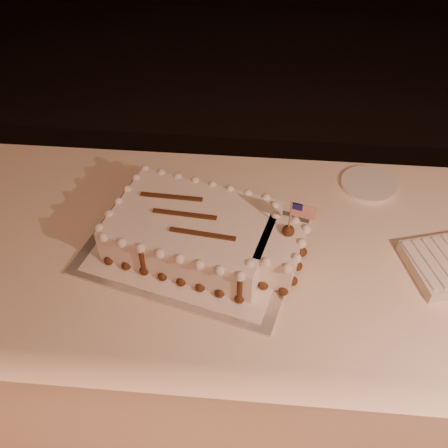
# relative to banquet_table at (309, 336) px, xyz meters

# --- Properties ---
(banquet_table) EXTENTS (2.40, 0.80, 0.75)m
(banquet_table) POSITION_rel_banquet_table_xyz_m (0.00, 0.00, 0.00)
(banquet_table) COLOR #FFE3C5
(banquet_table) RESTS_ON ground
(cake_board) EXTENTS (0.62, 0.52, 0.01)m
(cake_board) POSITION_rel_banquet_table_xyz_m (-0.35, 0.01, 0.38)
(cake_board) COLOR silver
(cake_board) RESTS_ON banquet_table
(doily) EXTENTS (0.55, 0.47, 0.00)m
(doily) POSITION_rel_banquet_table_xyz_m (-0.35, 0.01, 0.38)
(doily) COLOR white
(doily) RESTS_ON cake_board
(sheet_cake) EXTENTS (0.53, 0.38, 0.20)m
(sheet_cake) POSITION_rel_banquet_table_xyz_m (-0.32, 0.01, 0.43)
(sheet_cake) COLOR white
(sheet_cake) RESTS_ON doily
(side_plate) EXTENTS (0.16, 0.16, 0.01)m
(side_plate) POSITION_rel_banquet_table_xyz_m (0.14, 0.29, 0.38)
(side_plate) COLOR white
(side_plate) RESTS_ON banquet_table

